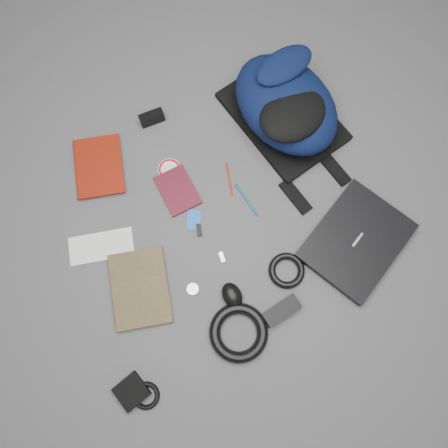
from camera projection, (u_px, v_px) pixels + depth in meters
name	position (u px, v px, depth m)	size (l,w,h in m)	color
ground	(224.00, 225.00, 1.65)	(4.00, 4.00, 0.00)	#4F4F51
backpack	(286.00, 104.00, 1.66)	(0.35, 0.52, 0.22)	black
laptop	(356.00, 241.00, 1.61)	(0.38, 0.29, 0.04)	black
textbook_red	(75.00, 170.00, 1.69)	(0.18, 0.25, 0.03)	maroon
comic_book	(112.00, 293.00, 1.57)	(0.20, 0.28, 0.02)	#9D800B
envelope	(101.00, 246.00, 1.62)	(0.24, 0.11, 0.00)	white
dvd_case	(178.00, 190.00, 1.67)	(0.13, 0.18, 0.01)	#420C17
compact_camera	(152.00, 118.00, 1.73)	(0.10, 0.03, 0.05)	black
sticker_disc	(169.00, 169.00, 1.70)	(0.09, 0.09, 0.00)	white
pen_teal	(246.00, 200.00, 1.67)	(0.01, 0.01, 0.15)	#0C5A6C
pen_red	(229.00, 179.00, 1.69)	(0.01, 0.01, 0.13)	#AE280D
id_badge	(194.00, 220.00, 1.65)	(0.05, 0.08, 0.00)	blue
usb_black	(199.00, 230.00, 1.64)	(0.02, 0.05, 0.01)	black
usb_silver	(222.00, 257.00, 1.61)	(0.02, 0.04, 0.01)	#B2B2B4
mouse	(232.00, 295.00, 1.55)	(0.07, 0.10, 0.05)	black
headphone_left	(147.00, 276.00, 1.59)	(0.06, 0.06, 0.01)	#ADADAF
headphone_right	(193.00, 289.00, 1.58)	(0.04, 0.04, 0.01)	#A9A8AA
cable_coil	(287.00, 271.00, 1.59)	(0.13, 0.13, 0.03)	black
power_brick	(281.00, 311.00, 1.55)	(0.14, 0.06, 0.03)	black
power_cord_coil	(239.00, 333.00, 1.53)	(0.21, 0.21, 0.04)	black
pouch	(132.00, 391.00, 1.48)	(0.10, 0.10, 0.03)	black
earbud_coil	(146.00, 396.00, 1.48)	(0.09, 0.09, 0.02)	black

